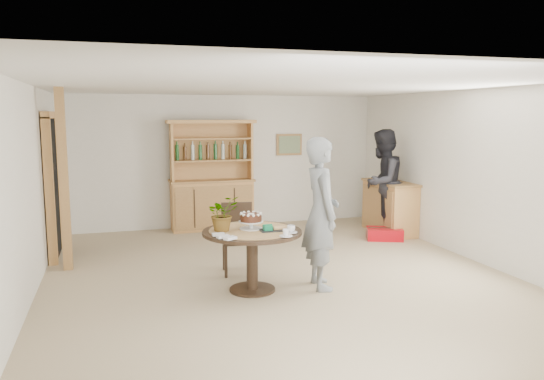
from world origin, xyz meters
The scene contains 17 objects.
ground centered at (0.00, 0.00, 0.00)m, with size 7.00×7.00×0.00m, color #C6B588.
room_shell centered at (0.00, 0.01, 1.74)m, with size 6.04×7.04×2.52m.
doorway centered at (-2.93, 2.00, 1.11)m, with size 0.13×1.10×2.18m.
pine_post centered at (-2.70, 1.20, 1.25)m, with size 0.12×0.12×2.50m, color #AD8849.
hutch centered at (-0.30, 3.24, 0.69)m, with size 1.62×0.54×2.04m.
sideboard centered at (2.74, 2.00, 0.47)m, with size 0.54×1.26×0.94m.
dining_table centered at (-0.48, -0.41, 0.60)m, with size 1.20×1.20×0.76m.
dining_chair centered at (-0.47, 0.41, 0.54)m, with size 0.47×0.47×0.95m.
birthday_cake centered at (-0.48, -0.36, 0.88)m, with size 0.30×0.30×0.20m.
flower_vase centered at (-0.83, -0.36, 0.97)m, with size 0.38×0.33×0.42m, color #3F7233.
gift_tray centered at (-0.26, -0.54, 0.79)m, with size 0.30×0.20×0.08m.
coffee_cup_a centered at (-0.08, -0.69, 0.80)m, with size 0.15×0.15×0.09m.
coffee_cup_b centered at (-0.20, -0.86, 0.79)m, with size 0.15×0.15×0.08m.
napkins centered at (-0.89, -0.73, 0.77)m, with size 0.24×0.33×0.03m.
teen_boy centered at (0.37, -0.51, 0.93)m, with size 0.68×0.45×1.87m, color slate.
adult_person centered at (2.50, 1.87, 0.94)m, with size 0.92×0.71×1.89m, color black.
red_suitcase centered at (2.39, 1.53, 0.10)m, with size 0.71×0.60×0.21m.
Camera 1 is at (-2.05, -6.46, 2.13)m, focal length 35.00 mm.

